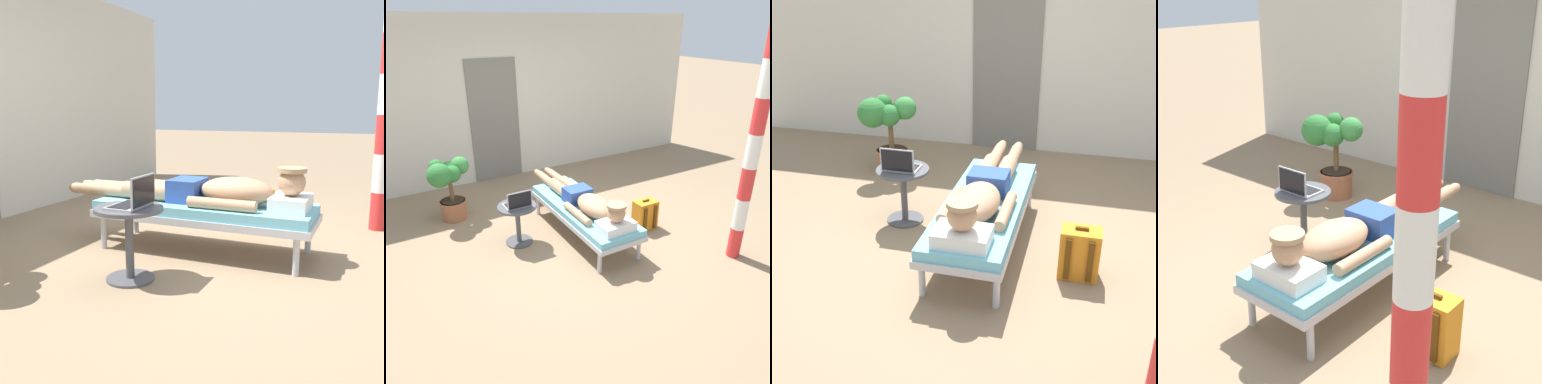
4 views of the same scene
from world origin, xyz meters
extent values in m
plane|color=#8C7256|center=(0.00, 0.00, 0.00)|extent=(40.00, 40.00, 0.00)
cube|color=beige|center=(0.11, 2.65, 1.35)|extent=(7.60, 0.20, 2.70)
cube|color=slate|center=(-0.17, 2.54, 1.02)|extent=(0.84, 0.03, 2.04)
cylinder|color=#B7B7BC|center=(-0.16, 0.90, 0.14)|extent=(0.05, 0.05, 0.28)
cylinder|color=#B7B7BC|center=(0.39, 0.90, 0.14)|extent=(0.05, 0.05, 0.28)
cylinder|color=#B7B7BC|center=(-0.16, -0.74, 0.14)|extent=(0.05, 0.05, 0.28)
cylinder|color=#B7B7BC|center=(0.39, -0.74, 0.14)|extent=(0.05, 0.05, 0.28)
cube|color=#B7B7BC|center=(0.11, 0.08, 0.31)|extent=(0.65, 1.84, 0.06)
cube|color=#6BB7CC|center=(0.11, 0.08, 0.38)|extent=(0.62, 1.80, 0.08)
cube|color=white|center=(0.11, -0.64, 0.47)|extent=(0.40, 0.28, 0.11)
sphere|color=tan|center=(0.11, -0.64, 0.64)|extent=(0.21, 0.21, 0.21)
cylinder|color=tan|center=(0.11, -0.64, 0.73)|extent=(0.22, 0.22, 0.03)
ellipsoid|color=tan|center=(0.11, -0.20, 0.54)|extent=(0.35, 0.60, 0.23)
cylinder|color=tan|center=(-0.11, -0.15, 0.46)|extent=(0.09, 0.55, 0.09)
cylinder|color=tan|center=(0.33, -0.15, 0.46)|extent=(0.09, 0.55, 0.09)
cube|color=#2D4C9E|center=(0.11, 0.23, 0.52)|extent=(0.33, 0.26, 0.19)
cylinder|color=tan|center=(0.03, 0.57, 0.49)|extent=(0.15, 0.42, 0.15)
cylinder|color=tan|center=(0.03, 1.00, 0.47)|extent=(0.11, 0.44, 0.11)
ellipsoid|color=tan|center=(0.03, 1.29, 0.47)|extent=(0.09, 0.20, 0.10)
cylinder|color=tan|center=(0.20, 0.57, 0.49)|extent=(0.15, 0.42, 0.15)
cylinder|color=tan|center=(0.20, 1.00, 0.47)|extent=(0.11, 0.44, 0.11)
ellipsoid|color=tan|center=(0.20, 1.29, 0.47)|extent=(0.09, 0.20, 0.10)
cylinder|color=#4C4C51|center=(-0.70, 0.32, 0.01)|extent=(0.34, 0.34, 0.02)
cylinder|color=#4C4C51|center=(-0.70, 0.32, 0.26)|extent=(0.06, 0.06, 0.48)
cylinder|color=#4C4C51|center=(-0.70, 0.32, 0.51)|extent=(0.48, 0.48, 0.02)
cube|color=#A5A8AD|center=(-0.70, 0.32, 0.53)|extent=(0.31, 0.22, 0.02)
cube|color=black|center=(-0.70, 0.33, 0.54)|extent=(0.27, 0.15, 0.00)
cube|color=#A5A8AD|center=(-0.70, 0.20, 0.64)|extent=(0.31, 0.01, 0.21)
cube|color=black|center=(-0.70, 0.19, 0.64)|extent=(0.29, 0.00, 0.19)
cube|color=orange|center=(0.92, -0.19, 0.20)|extent=(0.30, 0.20, 0.40)
cube|color=orange|center=(0.92, -0.07, 0.13)|extent=(0.23, 0.04, 0.18)
cube|color=#56330C|center=(0.84, -0.30, 0.20)|extent=(0.04, 0.02, 0.34)
cube|color=#56330C|center=(1.00, -0.30, 0.20)|extent=(0.04, 0.02, 0.34)
cube|color=#56330C|center=(0.92, -0.19, 0.41)|extent=(0.10, 0.02, 0.02)
cylinder|color=#9E5B3D|center=(-1.25, 1.38, 0.14)|extent=(0.34, 0.34, 0.28)
cylinder|color=#9E5B3D|center=(-1.25, 1.38, 0.26)|extent=(0.37, 0.37, 0.04)
cylinder|color=#332319|center=(-1.25, 1.38, 0.29)|extent=(0.31, 0.31, 0.01)
cylinder|color=brown|center=(-1.25, 1.38, 0.45)|extent=(0.06, 0.06, 0.34)
sphere|color=#38843D|center=(-1.08, 1.42, 0.76)|extent=(0.25, 0.25, 0.25)
sphere|color=#429347|center=(-1.20, 1.56, 0.69)|extent=(0.21, 0.21, 0.21)
sphere|color=#2D7233|center=(-1.38, 1.51, 0.77)|extent=(0.20, 0.20, 0.20)
sphere|color=#2D7233|center=(-1.40, 1.25, 0.73)|extent=(0.32, 0.32, 0.32)
sphere|color=#2D7233|center=(-1.22, 1.30, 0.70)|extent=(0.24, 0.24, 0.24)
cylinder|color=red|center=(1.43, -1.25, 0.94)|extent=(0.15, 0.15, 0.38)
cylinder|color=white|center=(1.43, -1.25, 1.32)|extent=(0.15, 0.15, 0.38)
cylinder|color=red|center=(1.43, -1.25, 1.70)|extent=(0.15, 0.15, 0.38)
cylinder|color=white|center=(1.43, -1.25, 2.07)|extent=(0.15, 0.15, 0.38)
camera|label=1|loc=(-3.26, -1.26, 1.18)|focal=41.72mm
camera|label=2|loc=(-2.14, -3.68, 2.61)|focal=35.67mm
camera|label=3|loc=(0.88, -3.51, 2.21)|focal=46.10mm
camera|label=4|loc=(2.32, -2.68, 2.23)|focal=50.47mm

